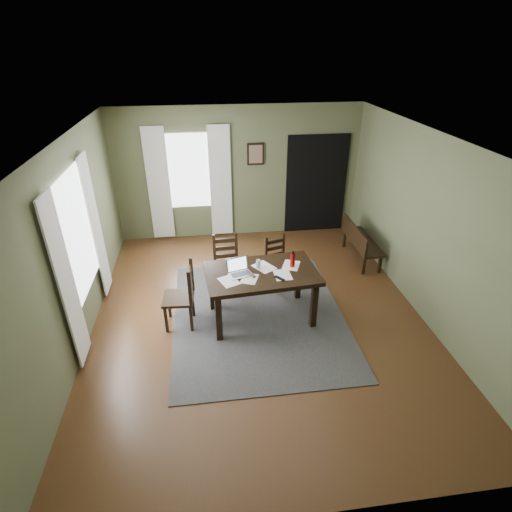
{
  "coord_description": "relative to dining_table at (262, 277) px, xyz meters",
  "views": [
    {
      "loc": [
        -0.7,
        -4.95,
        3.83
      ],
      "look_at": [
        0.0,
        0.3,
        0.9
      ],
      "focal_mm": 28.0,
      "sensor_mm": 36.0,
      "label": 1
    }
  ],
  "objects": [
    {
      "name": "ground",
      "position": [
        -0.04,
        0.04,
        -0.73
      ],
      "size": [
        5.0,
        6.0,
        0.01
      ],
      "color": "#492C16"
    },
    {
      "name": "window_back",
      "position": [
        -1.04,
        3.01,
        0.73
      ],
      "size": [
        1.0,
        0.01,
        1.5
      ],
      "color": "white",
      "rests_on": "ground"
    },
    {
      "name": "chair_end",
      "position": [
        -1.17,
        -0.01,
        -0.22
      ],
      "size": [
        0.48,
        0.47,
        1.02
      ],
      "rotation": [
        0.0,
        0.0,
        -1.64
      ],
      "color": "black",
      "rests_on": "rug"
    },
    {
      "name": "paper_c",
      "position": [
        0.05,
        0.12,
        0.1
      ],
      "size": [
        0.38,
        0.4,
        0.0
      ],
      "primitive_type": "cube",
      "rotation": [
        0.0,
        0.0,
        0.57
      ],
      "color": "white",
      "rests_on": "dining_table"
    },
    {
      "name": "curtain_left_near",
      "position": [
        -2.48,
        -0.58,
        0.48
      ],
      "size": [
        0.03,
        0.48,
        2.3
      ],
      "color": "silver",
      "rests_on": "ground"
    },
    {
      "name": "bench",
      "position": [
        2.12,
        1.56,
        -0.29
      ],
      "size": [
        0.41,
        1.27,
        0.71
      ],
      "rotation": [
        0.0,
        0.0,
        1.57
      ],
      "color": "black",
      "rests_on": "ground"
    },
    {
      "name": "curtain_left_far",
      "position": [
        -2.48,
        1.06,
        0.48
      ],
      "size": [
        0.03,
        0.48,
        2.3
      ],
      "color": "silver",
      "rests_on": "ground"
    },
    {
      "name": "paper_a",
      "position": [
        -0.49,
        -0.19,
        0.1
      ],
      "size": [
        0.33,
        0.37,
        0.0
      ],
      "primitive_type": "cube",
      "rotation": [
        0.0,
        0.0,
        0.4
      ],
      "color": "white",
      "rests_on": "dining_table"
    },
    {
      "name": "paper_b",
      "position": [
        0.29,
        -0.13,
        0.1
      ],
      "size": [
        0.25,
        0.32,
        0.0
      ],
      "primitive_type": "cube",
      "rotation": [
        0.0,
        0.0,
        0.04
      ],
      "color": "white",
      "rests_on": "dining_table"
    },
    {
      "name": "water_bottle",
      "position": [
        0.48,
        0.09,
        0.22
      ],
      "size": [
        0.07,
        0.07,
        0.25
      ],
      "rotation": [
        0.0,
        0.0,
        0.0
      ],
      "color": "#990E0B",
      "rests_on": "dining_table"
    },
    {
      "name": "chair_back_right",
      "position": [
        0.41,
        0.9,
        -0.29
      ],
      "size": [
        0.48,
        0.48,
        0.87
      ],
      "rotation": [
        0.0,
        0.0,
        0.29
      ],
      "color": "black",
      "rests_on": "rug"
    },
    {
      "name": "computer_mouse",
      "position": [
        -0.14,
        -0.12,
        0.11
      ],
      "size": [
        0.07,
        0.1,
        0.03
      ],
      "primitive_type": "cube",
      "rotation": [
        0.0,
        0.0,
        0.27
      ],
      "color": "#3F3F42",
      "rests_on": "dining_table"
    },
    {
      "name": "room_shell",
      "position": [
        -0.04,
        0.04,
        1.08
      ],
      "size": [
        5.02,
        6.02,
        2.71
      ],
      "color": "#545B3B",
      "rests_on": "ground"
    },
    {
      "name": "window_left",
      "position": [
        -2.51,
        0.24,
        0.73
      ],
      "size": [
        0.01,
        1.3,
        1.7
      ],
      "color": "white",
      "rests_on": "ground"
    },
    {
      "name": "paper_e",
      "position": [
        -0.2,
        -0.17,
        0.1
      ],
      "size": [
        0.3,
        0.34,
        0.0
      ],
      "primitive_type": "cube",
      "rotation": [
        0.0,
        0.0,
        -0.36
      ],
      "color": "white",
      "rests_on": "dining_table"
    },
    {
      "name": "curtain_back_right",
      "position": [
        -0.42,
        2.98,
        0.48
      ],
      "size": [
        0.44,
        0.03,
        2.3
      ],
      "color": "silver",
      "rests_on": "ground"
    },
    {
      "name": "rug",
      "position": [
        -0.04,
        0.04,
        -0.71
      ],
      "size": [
        2.6,
        3.2,
        0.01
      ],
      "color": "#373737",
      "rests_on": "ground"
    },
    {
      "name": "paper_d",
      "position": [
        0.46,
        0.12,
        0.1
      ],
      "size": [
        0.33,
        0.37,
        0.0
      ],
      "primitive_type": "cube",
      "rotation": [
        0.0,
        0.0,
        -0.39
      ],
      "color": "white",
      "rests_on": "dining_table"
    },
    {
      "name": "framed_picture",
      "position": [
        0.31,
        3.0,
        1.03
      ],
      "size": [
        0.34,
        0.03,
        0.44
      ],
      "color": "black",
      "rests_on": "ground"
    },
    {
      "name": "laptop",
      "position": [
        -0.33,
        0.01,
        0.16
      ],
      "size": [
        0.38,
        0.34,
        0.22
      ],
      "rotation": [
        0.0,
        0.0,
        0.29
      ],
      "color": "#B7B7BC",
      "rests_on": "dining_table"
    },
    {
      "name": "curtain_back_left",
      "position": [
        -1.66,
        2.98,
        0.48
      ],
      "size": [
        0.44,
        0.03,
        2.3
      ],
      "color": "silver",
      "rests_on": "ground"
    },
    {
      "name": "drinking_glass",
      "position": [
        -0.03,
        0.1,
        0.17
      ],
      "size": [
        0.08,
        0.08,
        0.14
      ],
      "primitive_type": "cylinder",
      "rotation": [
        0.0,
        0.0,
        0.29
      ],
      "color": "silver",
      "rests_on": "dining_table"
    },
    {
      "name": "dining_table",
      "position": [
        0.0,
        0.0,
        0.0
      ],
      "size": [
        1.7,
        1.11,
        0.81
      ],
      "rotation": [
        0.0,
        0.0,
        0.09
      ],
      "color": "black",
      "rests_on": "rug"
    },
    {
      "name": "doorway_back",
      "position": [
        1.61,
        3.01,
        0.33
      ],
      "size": [
        1.3,
        0.03,
        2.1
      ],
      "color": "black",
      "rests_on": "ground"
    },
    {
      "name": "chair_back_left",
      "position": [
        -0.46,
        0.83,
        -0.24
      ],
      "size": [
        0.45,
        0.45,
        0.98
      ],
      "rotation": [
        0.0,
        0.0,
        0.05
      ],
      "color": "black",
      "rests_on": "rug"
    },
    {
      "name": "tv_remote",
      "position": [
        0.22,
        -0.23,
        0.11
      ],
      "size": [
        0.14,
        0.16,
        0.02
      ],
      "primitive_type": "cube",
      "rotation": [
        0.0,
        0.0,
        0.69
      ],
      "color": "black",
      "rests_on": "dining_table"
    }
  ]
}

